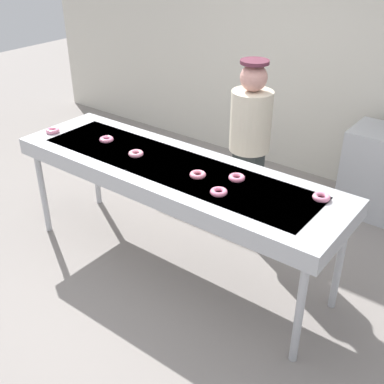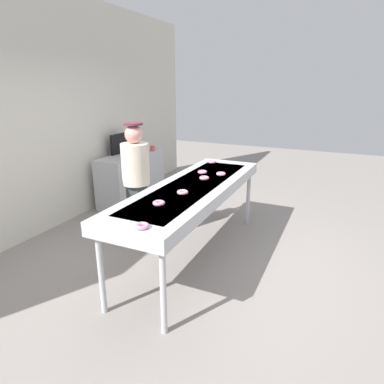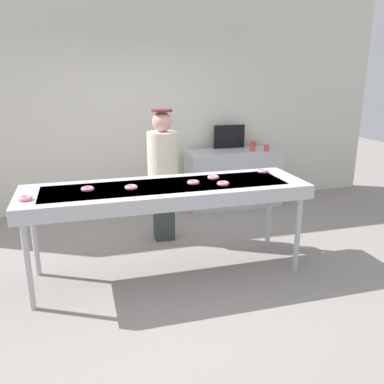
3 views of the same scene
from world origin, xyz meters
name	(u,v)px [view 3 (image 3 of 3)]	position (x,y,z in m)	size (l,w,h in m)	color
ground_plane	(168,273)	(0.00, 0.00, 0.00)	(16.00, 16.00, 0.00)	gray
back_wall	(131,96)	(0.00, 2.37, 1.68)	(8.00, 0.12, 3.36)	silver
fryer_conveyor	(167,192)	(0.00, 0.00, 0.88)	(2.81, 0.82, 0.96)	#B7BABF
strawberry_donut_0	(213,177)	(0.52, 0.10, 0.98)	(0.12, 0.12, 0.04)	pink
strawberry_donut_1	(263,171)	(1.14, 0.21, 0.98)	(0.12, 0.12, 0.04)	pink
strawberry_donut_2	(223,184)	(0.54, -0.15, 0.98)	(0.12, 0.12, 0.04)	pink
strawberry_donut_3	(131,187)	(-0.35, -0.04, 0.98)	(0.12, 0.12, 0.04)	pink
strawberry_donut_4	(25,198)	(-1.28, -0.13, 0.98)	(0.12, 0.12, 0.04)	pink
strawberry_donut_5	(193,182)	(0.27, -0.03, 0.98)	(0.12, 0.12, 0.04)	pink
strawberry_donut_6	(88,189)	(-0.75, 0.02, 0.98)	(0.12, 0.12, 0.04)	pink
worker_baker	(163,166)	(0.15, 0.90, 0.94)	(0.37, 0.37, 1.62)	#323A39
prep_counter	(233,178)	(1.47, 1.92, 0.44)	(1.46, 0.53, 0.88)	#B7BABF
paper_cup_0	(253,144)	(1.89, 2.12, 0.93)	(0.08, 0.08, 0.09)	#CC4C3F
paper_cup_1	(253,148)	(1.73, 1.80, 0.93)	(0.08, 0.08, 0.09)	#CC4C3F
paper_cup_2	(267,148)	(1.93, 1.73, 0.93)	(0.08, 0.08, 0.09)	#CC4C3F
menu_display	(229,137)	(1.47, 2.13, 1.06)	(0.50, 0.04, 0.36)	black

